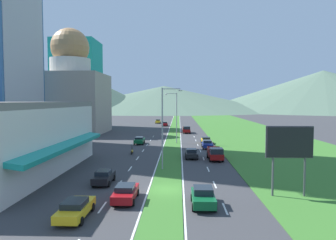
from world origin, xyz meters
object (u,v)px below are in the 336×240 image
Objects in this scene: car_6 at (165,124)px; pickup_truck_1 at (215,154)px; car_3 at (139,140)px; motorcycle_rider at (132,150)px; car_5 at (207,144)px; car_9 at (191,153)px; car_2 at (158,121)px; car_7 at (126,192)px; car_4 at (203,197)px; pickup_truck_0 at (187,130)px; car_1 at (206,140)px; car_8 at (75,208)px; billboard_roadside at (290,145)px; street_lamp_near at (164,124)px; car_0 at (104,177)px; street_lamp_mid at (176,115)px.

car_6 is 0.84× the size of pickup_truck_1.
motorcycle_rider reaches higher than car_3.
car_5 is 1.02× the size of car_9.
car_2 is at bearing 0.10° from car_3.
car_2 is 0.97× the size of car_7.
car_2 is at bearing -168.09° from car_5.
pickup_truck_0 reaches higher than car_4.
car_1 is 38.86m from car_7.
car_6 is 0.96× the size of car_8.
car_4 is 0.97× the size of car_9.
motorcycle_rider reaches higher than car_4.
pickup_truck_1 is (13.32, 23.54, 0.25)m from car_8.
billboard_roadside is 1.54× the size of car_3.
pickup_truck_0 is (4.00, 45.64, -4.99)m from street_lamp_near.
car_5 is at bearing -17.91° from car_7.
pickup_truck_0 reaches higher than car_1.
car_8 is (-3.11, -4.15, -0.03)m from car_7.
pickup_truck_1 reaches higher than car_9.
car_4 is (3.94, -13.83, -5.17)m from street_lamp_near.
billboard_roadside reaches higher than car_9.
car_2 reaches higher than car_7.
car_2 is 2.24× the size of motorcycle_rider.
car_8 is (0.21, -9.78, -0.02)m from car_0.
street_lamp_mid is 42.59m from car_8.
street_lamp_mid is 45.42m from car_6.
car_8 is at bearing 179.94° from motorcycle_rider.
car_2 is at bearing 0.13° from car_0.
car_9 is at bearing -12.66° from car_1.
street_lamp_near is 16.36m from billboard_roadside.
pickup_truck_0 is (10.38, -37.12, 0.18)m from car_2.
billboard_roadside is 21.31m from car_9.
car_1 is (-4.51, 35.72, -4.08)m from billboard_roadside.
car_6 reaches higher than car_3.
car_3 is 14.48m from car_5.
car_6 reaches higher than car_1.
street_lamp_mid is 2.59× the size of car_1.
street_lamp_mid is 1.96× the size of pickup_truck_0.
car_1 is 43.74m from car_8.
car_2 is 38.55m from pickup_truck_0.
car_7 is (-10.05, -31.11, -0.00)m from car_5.
car_7 is 22.02m from car_9.
car_7 is 24.34m from motorcycle_rider.
car_0 is 76.87m from car_6.
pickup_truck_1 is (6.17, -18.12, -4.98)m from street_lamp_mid.
car_4 reaches higher than car_6.
car_4 is at bearing -160.74° from billboard_roadside.
pickup_truck_1 reaches higher than car_7.
car_4 is 59.47m from pickup_truck_0.
motorcycle_rider is (-9.87, 25.25, -0.05)m from car_4.
car_7 reaches higher than car_1.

